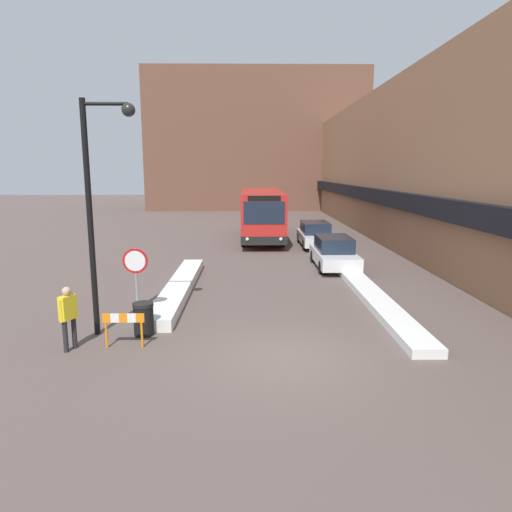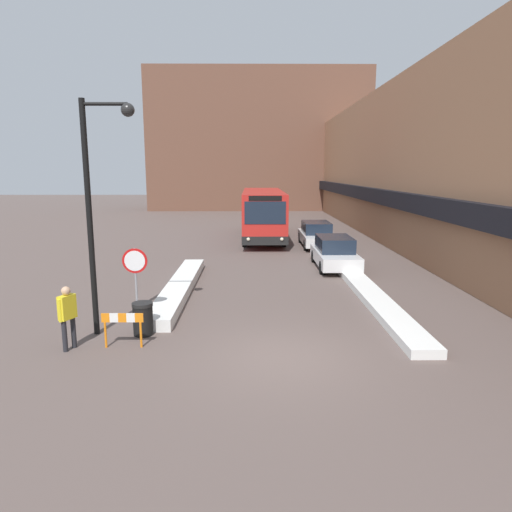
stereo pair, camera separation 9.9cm
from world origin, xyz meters
TOP-DOWN VIEW (x-y plane):
  - ground_plane at (0.00, 0.00)m, footprint 160.00×160.00m
  - building_row_right at (9.98, 24.00)m, footprint 5.50×60.00m
  - building_backdrop_far at (0.00, 46.45)m, footprint 26.00×8.00m
  - snow_bank_left at (-3.60, 6.43)m, footprint 0.90×9.20m
  - snow_bank_right at (3.60, 4.90)m, footprint 0.90×10.17m
  - city_bus at (-0.04, 20.57)m, footprint 2.70×11.34m
  - parked_car_front at (3.20, 10.83)m, footprint 1.83×4.46m
  - parked_car_middle at (3.20, 17.21)m, footprint 1.86×4.75m
  - stop_sign at (-4.33, 2.74)m, footprint 0.76×0.08m
  - street_lamp at (-4.99, 1.78)m, footprint 1.46×0.36m
  - pedestrian at (-5.57, 0.58)m, footprint 0.38×0.51m
  - trash_bin at (-3.90, 1.67)m, footprint 0.59×0.59m
  - construction_barricade at (-4.20, 0.72)m, footprint 1.10×0.06m

SIDE VIEW (x-z plane):
  - ground_plane at x=0.00m, z-range 0.00..0.00m
  - snow_bank_right at x=3.60m, z-range 0.00..0.26m
  - snow_bank_left at x=-3.60m, z-range 0.00..0.37m
  - trash_bin at x=-3.90m, z-range 0.00..0.95m
  - construction_barricade at x=-4.20m, z-range 0.20..1.14m
  - parked_car_front at x=3.20m, z-range -0.01..1.50m
  - parked_car_middle at x=3.20m, z-range 0.00..1.52m
  - pedestrian at x=-5.57m, z-range 0.17..1.88m
  - stop_sign at x=-4.33m, z-range 0.53..2.86m
  - city_bus at x=-0.04m, z-range 0.13..3.42m
  - street_lamp at x=-4.99m, z-range 0.77..7.27m
  - building_row_right at x=9.98m, z-range -0.02..9.98m
  - building_backdrop_far at x=0.00m, z-range 0.00..16.25m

